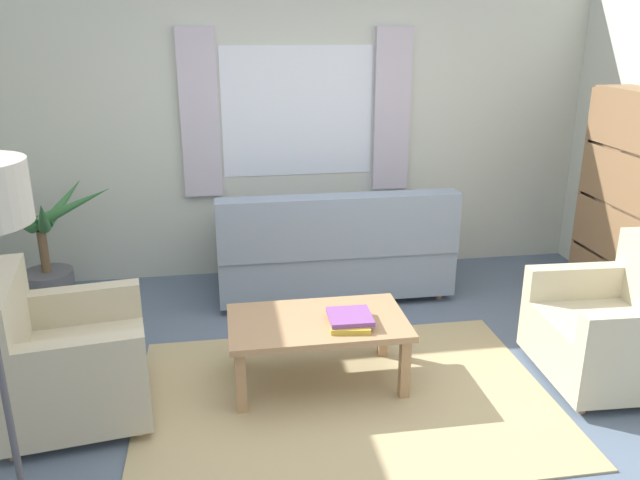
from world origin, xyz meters
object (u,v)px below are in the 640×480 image
(armchair_left, at_px, (62,360))
(coffee_table, at_px, (318,328))
(book_stack_on_table, at_px, (350,319))
(potted_plant, at_px, (45,256))
(bookshelf, at_px, (626,215))
(couch, at_px, (334,253))
(armchair_right, at_px, (619,328))

(armchair_left, height_order, coffee_table, armchair_left)
(armchair_left, xyz_separation_m, book_stack_on_table, (1.68, 0.03, 0.12))
(potted_plant, xyz_separation_m, bookshelf, (4.44, -0.83, 0.37))
(couch, height_order, book_stack_on_table, couch)
(armchair_right, relative_size, bookshelf, 0.51)
(couch, bearing_deg, armchair_left, 38.81)
(bookshelf, bearing_deg, armchair_right, 147.35)
(potted_plant, bearing_deg, couch, -3.63)
(armchair_left, bearing_deg, potted_plant, 7.84)
(coffee_table, bearing_deg, book_stack_on_table, -25.37)
(armchair_right, bearing_deg, coffee_table, -95.07)
(armchair_right, bearing_deg, bookshelf, 149.82)
(couch, relative_size, potted_plant, 1.66)
(armchair_left, xyz_separation_m, coffee_table, (1.49, 0.12, 0.03))
(potted_plant, bearing_deg, coffee_table, -37.57)
(armchair_left, distance_m, armchair_right, 3.38)
(bookshelf, bearing_deg, coffee_table, 105.39)
(armchair_left, height_order, armchair_right, same)
(armchair_left, bearing_deg, coffee_table, -93.74)
(potted_plant, bearing_deg, armchair_left, -73.93)
(armchair_left, xyz_separation_m, armchair_right, (3.38, -0.13, 0.00))
(couch, relative_size, coffee_table, 1.73)
(couch, xyz_separation_m, potted_plant, (-2.31, 0.15, 0.05))
(couch, distance_m, armchair_left, 2.36)
(armchair_left, distance_m, coffee_table, 1.50)
(couch, bearing_deg, bookshelf, 162.31)
(armchair_left, height_order, potted_plant, potted_plant)
(armchair_right, height_order, bookshelf, bookshelf)
(couch, distance_m, potted_plant, 2.32)
(couch, xyz_separation_m, book_stack_on_table, (-0.16, -1.45, 0.10))
(coffee_table, bearing_deg, armchair_right, -7.55)
(armchair_left, distance_m, bookshelf, 4.08)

